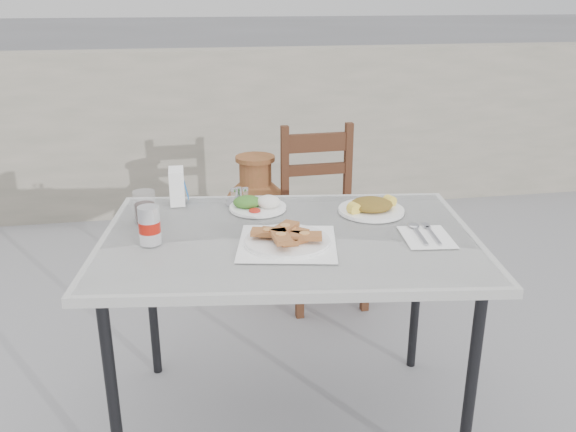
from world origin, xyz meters
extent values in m
plane|color=slate|center=(0.00, 0.00, 0.00)|extent=(80.00, 80.00, 0.00)
cylinder|color=black|center=(-0.55, -0.34, 0.37)|extent=(0.04, 0.04, 0.75)
cylinder|color=black|center=(0.58, -0.50, 0.37)|extent=(0.04, 0.04, 0.75)
cylinder|color=black|center=(-0.45, 0.37, 0.37)|extent=(0.04, 0.04, 0.75)
cylinder|color=black|center=(0.67, 0.21, 0.37)|extent=(0.04, 0.04, 0.75)
cube|color=white|center=(0.06, -0.06, 0.77)|extent=(1.41, 1.05, 0.03)
cube|color=white|center=(0.06, -0.06, 0.79)|extent=(1.37, 1.01, 0.01)
cube|color=white|center=(0.04, -0.15, 0.80)|extent=(0.38, 0.38, 0.00)
cylinder|color=white|center=(0.04, -0.15, 0.80)|extent=(0.29, 0.29, 0.01)
cylinder|color=white|center=(0.04, -0.15, 0.80)|extent=(0.29, 0.29, 0.01)
cylinder|color=white|center=(-0.01, 0.21, 0.80)|extent=(0.22, 0.22, 0.01)
ellipsoid|color=silver|center=(0.03, 0.20, 0.82)|extent=(0.09, 0.09, 0.05)
ellipsoid|color=#32641C|center=(-0.05, 0.22, 0.82)|extent=(0.11, 0.10, 0.05)
cylinder|color=red|center=(-0.03, 0.15, 0.81)|extent=(0.04, 0.04, 0.01)
cylinder|color=white|center=(0.41, 0.10, 0.80)|extent=(0.25, 0.25, 0.01)
ellipsoid|color=#336D1B|center=(0.41, 0.10, 0.82)|extent=(0.16, 0.15, 0.05)
cylinder|color=yellow|center=(0.33, 0.06, 0.82)|extent=(0.05, 0.05, 0.05)
cylinder|color=yellow|center=(0.49, 0.12, 0.82)|extent=(0.05, 0.05, 0.05)
cylinder|color=white|center=(-0.41, -0.07, 0.86)|extent=(0.07, 0.07, 0.13)
cylinder|color=red|center=(-0.41, -0.07, 0.85)|extent=(0.07, 0.07, 0.04)
cylinder|color=#B1B0B7|center=(-0.41, -0.07, 0.92)|extent=(0.06, 0.06, 0.00)
cylinder|color=white|center=(-0.43, 0.15, 0.85)|extent=(0.08, 0.08, 0.11)
cylinder|color=black|center=(-0.43, 0.15, 0.83)|extent=(0.07, 0.07, 0.07)
cube|color=white|center=(-0.31, 0.34, 0.86)|extent=(0.06, 0.12, 0.14)
cube|color=blue|center=(-0.28, 0.34, 0.85)|extent=(0.02, 0.06, 0.08)
cube|color=#B1B0B7|center=(-0.07, 0.30, 0.80)|extent=(0.10, 0.09, 0.01)
cylinder|color=white|center=(-0.10, 0.28, 0.83)|extent=(0.02, 0.02, 0.06)
cylinder|color=white|center=(-0.05, 0.28, 0.83)|extent=(0.02, 0.02, 0.06)
cylinder|color=#B1B0B7|center=(-0.07, 0.31, 0.83)|extent=(0.03, 0.03, 0.05)
cube|color=white|center=(0.52, -0.18, 0.80)|extent=(0.18, 0.22, 0.00)
cube|color=#B1B0B7|center=(0.50, -0.18, 0.80)|extent=(0.03, 0.16, 0.00)
ellipsoid|color=#B1B0B7|center=(0.51, -0.09, 0.80)|extent=(0.04, 0.05, 0.01)
cube|color=#B1B0B7|center=(0.54, -0.19, 0.80)|extent=(0.03, 0.16, 0.00)
cube|color=#B1B0B7|center=(0.55, -0.09, 0.80)|extent=(0.03, 0.05, 0.00)
cube|color=#351E0E|center=(0.26, 0.73, 0.22)|extent=(0.04, 0.04, 0.44)
cube|color=#351E0E|center=(0.62, 0.74, 0.22)|extent=(0.04, 0.04, 0.44)
cube|color=#351E0E|center=(0.25, 1.08, 0.22)|extent=(0.04, 0.04, 0.44)
cube|color=#351E0E|center=(0.60, 1.09, 0.22)|extent=(0.04, 0.04, 0.44)
cube|color=#5F1413|center=(0.43, 0.91, 0.47)|extent=(0.43, 0.43, 0.05)
cube|color=#351E0E|center=(0.25, 1.08, 0.69)|extent=(0.04, 0.04, 0.49)
cube|color=#351E0E|center=(0.60, 1.09, 0.69)|extent=(0.04, 0.04, 0.49)
cube|color=#351E0E|center=(0.43, 1.09, 0.83)|extent=(0.39, 0.05, 0.10)
cube|color=#351E0E|center=(0.43, 1.09, 0.69)|extent=(0.39, 0.05, 0.06)
cylinder|color=brown|center=(0.11, 1.22, 0.04)|extent=(0.32, 0.32, 0.08)
ellipsoid|color=brown|center=(0.11, 1.22, 0.35)|extent=(0.42, 0.42, 0.52)
cylinder|color=#C9B292|center=(0.11, 1.22, 0.35)|extent=(0.42, 0.42, 0.06)
cylinder|color=brown|center=(0.11, 1.22, 0.64)|extent=(0.18, 0.18, 0.16)
cylinder|color=brown|center=(0.11, 1.22, 0.72)|extent=(0.22, 0.22, 0.02)
cube|color=#A29787|center=(0.00, 2.50, 0.60)|extent=(6.00, 0.25, 1.20)
camera|label=1|loc=(-0.30, -2.00, 1.59)|focal=38.00mm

